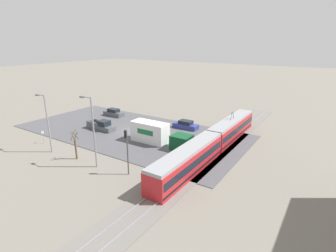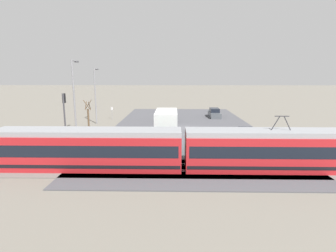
{
  "view_description": "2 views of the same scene",
  "coord_description": "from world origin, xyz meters",
  "views": [
    {
      "loc": [
        34.03,
        30.49,
        15.46
      ],
      "look_at": [
        0.5,
        8.62,
        2.62
      ],
      "focal_mm": 28.0,
      "sensor_mm": 36.0,
      "label": 1
    },
    {
      "loc": [
        1.54,
        36.66,
        7.48
      ],
      "look_at": [
        2.12,
        8.21,
        1.92
      ],
      "focal_mm": 28.0,
      "sensor_mm": 36.0,
      "label": 2
    }
  ],
  "objects": [
    {
      "name": "traffic_light_pole",
      "position": [
        12.55,
        10.64,
        3.64
      ],
      "size": [
        0.28,
        0.47,
        5.66
      ],
      "color": "#47474C",
      "rests_on": "ground"
    },
    {
      "name": "light_rail_tram",
      "position": [
        0.74,
        16.57,
        1.62
      ],
      "size": [
        29.96,
        2.67,
        4.31
      ],
      "color": "#B21E23",
      "rests_on": "ground"
    },
    {
      "name": "street_lamp_near_crossing",
      "position": [
        13.28,
        5.73,
        5.26
      ],
      "size": [
        0.36,
        1.95,
        9.24
      ],
      "color": "gray",
      "rests_on": "ground"
    },
    {
      "name": "no_parking_sign",
      "position": [
        12.06,
        -7.63,
        1.26
      ],
      "size": [
        0.32,
        0.08,
        2.05
      ],
      "color": "gray",
      "rests_on": "ground"
    },
    {
      "name": "sedan_car_1",
      "position": [
        -5.78,
        -9.66,
        0.74
      ],
      "size": [
        1.77,
        4.66,
        1.61
      ],
      "color": "#4C5156",
      "rests_on": "ground"
    },
    {
      "name": "pickup_truck",
      "position": [
        2.31,
        -4.84,
        0.77
      ],
      "size": [
        1.91,
        5.76,
        1.82
      ],
      "color": "#4C5156",
      "rests_on": "ground"
    },
    {
      "name": "sedan_car_0",
      "position": [
        -6.83,
        7.8,
        0.7
      ],
      "size": [
        1.88,
        4.71,
        1.5
      ],
      "color": "navy",
      "rests_on": "ground"
    },
    {
      "name": "rail_bed",
      "position": [
        0.0,
        16.57,
        0.05
      ],
      "size": [
        56.77,
        4.4,
        0.22
      ],
      "color": "slate",
      "rests_on": "ground"
    },
    {
      "name": "road_surface",
      "position": [
        0.0,
        0.0,
        0.04
      ],
      "size": [
        20.16,
        41.57,
        0.08
      ],
      "color": "#4C4C51",
      "rests_on": "ground"
    },
    {
      "name": "street_lamp_mid_block",
      "position": [
        13.52,
        -3.56,
        4.9
      ],
      "size": [
        0.36,
        1.95,
        8.54
      ],
      "color": "gray",
      "rests_on": "ground"
    },
    {
      "name": "box_truck",
      "position": [
        2.35,
        7.78,
        1.59
      ],
      "size": [
        2.53,
        10.39,
        3.26
      ],
      "color": "#0C4723",
      "rests_on": "ground"
    },
    {
      "name": "ground_plane",
      "position": [
        0.0,
        0.0,
        0.0
      ],
      "size": [
        320.0,
        320.0,
        0.0
      ],
      "primitive_type": "plane",
      "color": "slate"
    },
    {
      "name": "street_tree",
      "position": [
        13.11,
        1.72,
        1.91
      ],
      "size": [
        1.0,
        0.83,
        4.2
      ],
      "color": "brown",
      "rests_on": "ground"
    }
  ]
}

